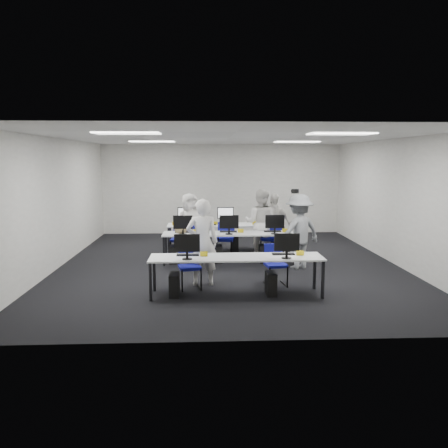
{
  "coord_description": "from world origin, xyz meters",
  "views": [
    {
      "loc": [
        -0.58,
        -10.26,
        2.52
      ],
      "look_at": [
        -0.13,
        -0.12,
        1.0
      ],
      "focal_mm": 35.0,
      "sensor_mm": 36.0,
      "label": 1
    }
  ],
  "objects_px": {
    "chair_5": "(191,245)",
    "chair_2": "(180,246)",
    "desk_mid": "(229,235)",
    "student_0": "(202,242)",
    "chair_7": "(275,244)",
    "student_1": "(261,223)",
    "chair_6": "(225,245)",
    "desk_front": "(236,259)",
    "student_2": "(190,224)",
    "chair_0": "(190,275)",
    "student_3": "(273,224)",
    "photographer": "(299,231)",
    "chair_4": "(271,246)",
    "chair_3": "(225,246)",
    "chair_1": "(275,273)"
  },
  "relations": [
    {
      "from": "student_3",
      "to": "photographer",
      "type": "bearing_deg",
      "value": -90.99
    },
    {
      "from": "desk_front",
      "to": "chair_2",
      "type": "distance_m",
      "value": 3.42
    },
    {
      "from": "chair_0",
      "to": "chair_6",
      "type": "height_order",
      "value": "chair_6"
    },
    {
      "from": "desk_front",
      "to": "chair_7",
      "type": "bearing_deg",
      "value": 69.31
    },
    {
      "from": "chair_0",
      "to": "chair_1",
      "type": "relative_size",
      "value": 1.02
    },
    {
      "from": "photographer",
      "to": "student_1",
      "type": "bearing_deg",
      "value": -85.33
    },
    {
      "from": "student_3",
      "to": "desk_front",
      "type": "bearing_deg",
      "value": -124.28
    },
    {
      "from": "student_2",
      "to": "student_1",
      "type": "bearing_deg",
      "value": -30.03
    },
    {
      "from": "chair_2",
      "to": "chair_6",
      "type": "bearing_deg",
      "value": 15.57
    },
    {
      "from": "chair_3",
      "to": "student_1",
      "type": "height_order",
      "value": "student_1"
    },
    {
      "from": "chair_3",
      "to": "student_0",
      "type": "xyz_separation_m",
      "value": [
        -0.59,
        -2.58,
        0.6
      ]
    },
    {
      "from": "chair_6",
      "to": "desk_front",
      "type": "bearing_deg",
      "value": -94.51
    },
    {
      "from": "student_2",
      "to": "photographer",
      "type": "relative_size",
      "value": 0.94
    },
    {
      "from": "chair_2",
      "to": "chair_5",
      "type": "distance_m",
      "value": 0.34
    },
    {
      "from": "chair_0",
      "to": "chair_1",
      "type": "distance_m",
      "value": 1.72
    },
    {
      "from": "desk_mid",
      "to": "student_1",
      "type": "height_order",
      "value": "student_1"
    },
    {
      "from": "desk_front",
      "to": "student_0",
      "type": "relative_size",
      "value": 1.84
    },
    {
      "from": "chair_7",
      "to": "desk_mid",
      "type": "bearing_deg",
      "value": -132.8
    },
    {
      "from": "desk_mid",
      "to": "student_0",
      "type": "bearing_deg",
      "value": -108.34
    },
    {
      "from": "chair_7",
      "to": "student_1",
      "type": "relative_size",
      "value": 0.55
    },
    {
      "from": "chair_6",
      "to": "student_3",
      "type": "xyz_separation_m",
      "value": [
        1.28,
        0.14,
        0.52
      ]
    },
    {
      "from": "desk_mid",
      "to": "student_3",
      "type": "height_order",
      "value": "student_3"
    },
    {
      "from": "chair_5",
      "to": "student_0",
      "type": "xyz_separation_m",
      "value": [
        0.31,
        -2.69,
        0.6
      ]
    },
    {
      "from": "chair_0",
      "to": "chair_2",
      "type": "xyz_separation_m",
      "value": [
        -0.33,
        2.72,
        0.03
      ]
    },
    {
      "from": "chair_3",
      "to": "chair_7",
      "type": "height_order",
      "value": "chair_7"
    },
    {
      "from": "chair_1",
      "to": "student_2",
      "type": "bearing_deg",
      "value": 113.1
    },
    {
      "from": "chair_1",
      "to": "chair_5",
      "type": "height_order",
      "value": "chair_5"
    },
    {
      "from": "desk_mid",
      "to": "student_2",
      "type": "xyz_separation_m",
      "value": [
        -0.97,
        0.91,
        0.13
      ]
    },
    {
      "from": "desk_mid",
      "to": "chair_0",
      "type": "xyz_separation_m",
      "value": [
        -0.88,
        -2.14,
        -0.42
      ]
    },
    {
      "from": "chair_3",
      "to": "photographer",
      "type": "xyz_separation_m",
      "value": [
        1.63,
        -1.31,
        0.59
      ]
    },
    {
      "from": "desk_front",
      "to": "student_3",
      "type": "height_order",
      "value": "student_3"
    },
    {
      "from": "desk_front",
      "to": "chair_6",
      "type": "bearing_deg",
      "value": 90.9
    },
    {
      "from": "chair_5",
      "to": "student_3",
      "type": "bearing_deg",
      "value": 10.84
    },
    {
      "from": "chair_5",
      "to": "student_0",
      "type": "bearing_deg",
      "value": -74.41
    },
    {
      "from": "chair_7",
      "to": "student_1",
      "type": "xyz_separation_m",
      "value": [
        -0.41,
        -0.12,
        0.57
      ]
    },
    {
      "from": "student_1",
      "to": "photographer",
      "type": "xyz_separation_m",
      "value": [
        0.72,
        -1.28,
        -0.02
      ]
    },
    {
      "from": "chair_1",
      "to": "student_3",
      "type": "distance_m",
      "value": 2.93
    },
    {
      "from": "chair_5",
      "to": "photographer",
      "type": "relative_size",
      "value": 0.5
    },
    {
      "from": "chair_4",
      "to": "chair_7",
      "type": "relative_size",
      "value": 1.02
    },
    {
      "from": "student_2",
      "to": "chair_0",
      "type": "bearing_deg",
      "value": -110.37
    },
    {
      "from": "chair_2",
      "to": "chair_6",
      "type": "height_order",
      "value": "chair_6"
    },
    {
      "from": "desk_front",
      "to": "chair_7",
      "type": "xyz_separation_m",
      "value": [
        1.27,
        3.37,
        -0.38
      ]
    },
    {
      "from": "chair_2",
      "to": "student_2",
      "type": "distance_m",
      "value": 0.67
    },
    {
      "from": "student_3",
      "to": "photographer",
      "type": "height_order",
      "value": "photographer"
    },
    {
      "from": "chair_0",
      "to": "chair_2",
      "type": "bearing_deg",
      "value": 84.91
    },
    {
      "from": "chair_2",
      "to": "student_2",
      "type": "relative_size",
      "value": 0.57
    },
    {
      "from": "photographer",
      "to": "chair_2",
      "type": "bearing_deg",
      "value": -48.06
    },
    {
      "from": "chair_6",
      "to": "chair_3",
      "type": "bearing_deg",
      "value": -84.28
    },
    {
      "from": "chair_5",
      "to": "chair_2",
      "type": "bearing_deg",
      "value": -133.2
    },
    {
      "from": "chair_0",
      "to": "chair_2",
      "type": "relative_size",
      "value": 0.91
    }
  ]
}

